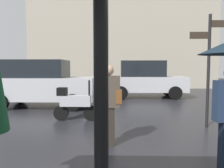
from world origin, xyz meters
TOP-DOWN VIEW (x-y plane):
  - pedestrian_with_bag at (-0.56, 2.27)m, footprint 0.51×0.24m
  - parked_scooter at (-1.70, 4.37)m, footprint 1.38×0.32m
  - parked_car_left at (-3.47, 6.63)m, footprint 4.20×1.89m
  - parked_car_right at (1.09, 9.53)m, footprint 4.17×1.84m
  - street_signpost at (2.05, 3.73)m, footprint 1.08×0.08m

SIDE VIEW (x-z plane):
  - parked_scooter at x=-1.70m, z-range -0.06..1.17m
  - pedestrian_with_bag at x=-0.56m, z-range 0.11..1.79m
  - parked_car_left at x=-3.47m, z-range 0.02..1.93m
  - parked_car_right at x=1.09m, z-range 0.01..1.98m
  - street_signpost at x=2.05m, z-range 0.32..3.34m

